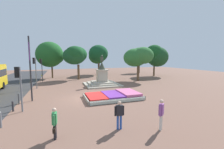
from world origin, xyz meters
TOP-DOWN VIEW (x-y plane):
  - ground_plane at (0.00, 0.00)m, footprint 84.66×84.66m
  - flower_planter at (2.73, -0.80)m, footprint 5.57×3.55m
  - statue_monument at (3.50, 6.67)m, footprint 4.99×4.99m
  - traffic_light_near_crossing at (-5.27, -2.09)m, footprint 0.42×0.31m
  - traffic_light_mid_block at (-5.44, 7.04)m, footprint 0.42×0.31m
  - traffic_light_far_corner at (-5.36, 13.36)m, footprint 0.41×0.29m
  - banner_pole at (-4.95, 0.83)m, footprint 0.16×1.15m
  - pedestrian_with_handbag at (-2.72, -7.03)m, footprint 0.25×0.73m
  - pedestrian_near_planter at (0.70, -7.13)m, footprint 0.57×0.26m
  - pedestrian_crossing_plaza at (2.90, -7.94)m, footprint 0.46×0.41m
  - kerb_bollard_south at (-5.75, -4.67)m, footprint 0.15×0.15m
  - kerb_bollard_mid_a at (-5.84, -1.82)m, footprint 0.15×0.15m
  - kerb_bollard_mid_b at (-5.87, 0.08)m, footprint 0.14×0.14m
  - park_tree_far_left at (10.84, 8.91)m, footprint 4.87×4.82m
  - park_tree_behind_statue at (6.44, 20.93)m, footprint 4.60×5.82m
  - park_tree_far_right at (-3.92, 17.60)m, footprint 5.40×5.02m
  - park_tree_street_side at (0.43, 14.07)m, footprint 4.52×4.41m
  - park_tree_mid_canopy at (17.99, 21.33)m, footprint 4.34×3.78m
  - park_tree_distant at (17.65, 13.73)m, footprint 5.40×5.19m

SIDE VIEW (x-z plane):
  - ground_plane at x=0.00m, z-range 0.00..0.00m
  - flower_planter at x=2.73m, z-range -0.05..0.52m
  - kerb_bollard_mid_a at x=-5.84m, z-range 0.02..0.83m
  - kerb_bollard_south at x=-5.75m, z-range 0.02..1.00m
  - kerb_bollard_mid_b at x=-5.87m, z-range 0.02..1.01m
  - statue_monument at x=3.50m, z-range -1.41..3.04m
  - pedestrian_with_handbag at x=-2.72m, z-range 0.09..1.69m
  - pedestrian_near_planter at x=0.70m, z-range 0.13..1.77m
  - pedestrian_crossing_plaza at x=2.90m, z-range 0.14..1.88m
  - traffic_light_near_crossing at x=-5.27m, z-range 0.69..4.09m
  - traffic_light_far_corner at x=-5.36m, z-range 0.72..4.61m
  - traffic_light_mid_block at x=-5.44m, z-range 0.80..4.87m
  - banner_pole at x=-4.95m, z-range 0.32..6.34m
  - park_tree_far_left at x=10.84m, z-range 1.31..7.23m
  - park_tree_mid_canopy at x=17.99m, z-range 1.41..7.31m
  - park_tree_distant at x=17.65m, z-range 1.10..7.98m
  - park_tree_street_side at x=0.43m, z-range 1.47..7.70m
  - park_tree_far_right at x=-3.92m, z-range 1.04..8.26m
  - park_tree_behind_statue at x=6.44m, z-range 1.23..8.33m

